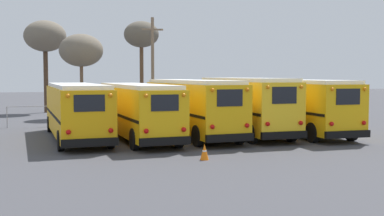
# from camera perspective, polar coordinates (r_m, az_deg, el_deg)

# --- Properties ---
(ground_plane) EXTENTS (160.00, 160.00, 0.00)m
(ground_plane) POSITION_cam_1_polar(r_m,az_deg,el_deg) (27.04, 0.23, -3.49)
(ground_plane) COLOR #424247
(school_bus_0) EXTENTS (3.00, 10.89, 3.01)m
(school_bus_0) POSITION_cam_1_polar(r_m,az_deg,el_deg) (26.81, -13.59, -0.13)
(school_bus_0) COLOR #E5A00C
(school_bus_0) RESTS_ON ground
(school_bus_1) EXTENTS (2.96, 10.65, 3.00)m
(school_bus_1) POSITION_cam_1_polar(r_m,az_deg,el_deg) (26.38, -6.56, -0.10)
(school_bus_1) COLOR #EAAA0F
(school_bus_1) RESTS_ON ground
(school_bus_2) EXTENTS (2.97, 10.77, 3.22)m
(school_bus_2) POSITION_cam_1_polar(r_m,az_deg,el_deg) (27.38, -0.10, 0.30)
(school_bus_2) COLOR #EAAA0F
(school_bus_2) RESTS_ON ground
(school_bus_3) EXTENTS (2.52, 9.83, 3.32)m
(school_bus_3) POSITION_cam_1_polar(r_m,az_deg,el_deg) (28.20, 6.26, 0.49)
(school_bus_3) COLOR yellow
(school_bus_3) RESTS_ON ground
(school_bus_4) EXTENTS (2.60, 9.71, 3.22)m
(school_bus_4) POSITION_cam_1_polar(r_m,az_deg,el_deg) (29.03, 12.56, 0.40)
(school_bus_4) COLOR #EAAA0F
(school_bus_4) RESTS_ON ground
(utility_pole) EXTENTS (1.80, 0.27, 8.28)m
(utility_pole) POSITION_cam_1_polar(r_m,az_deg,el_deg) (40.42, -4.69, 5.08)
(utility_pole) COLOR #75604C
(utility_pole) RESTS_ON ground
(bare_tree_0) EXTENTS (3.25, 3.25, 8.51)m
(bare_tree_0) POSITION_cam_1_polar(r_m,az_deg,el_deg) (45.49, -6.02, 8.52)
(bare_tree_0) COLOR brown
(bare_tree_0) RESTS_ON ground
(bare_tree_1) EXTENTS (3.56, 3.56, 6.86)m
(bare_tree_1) POSITION_cam_1_polar(r_m,az_deg,el_deg) (40.58, -13.00, 6.63)
(bare_tree_1) COLOR brown
(bare_tree_1) RESTS_ON ground
(bare_tree_2) EXTENTS (3.86, 3.86, 8.57)m
(bare_tree_2) POSITION_cam_1_polar(r_m,az_deg,el_deg) (47.16, -17.02, 8.04)
(bare_tree_2) COLOR #473323
(bare_tree_2) RESTS_ON ground
(fence_line) EXTENTS (20.79, 0.06, 1.42)m
(fence_line) POSITION_cam_1_polar(r_m,az_deg,el_deg) (34.87, -3.85, -0.19)
(fence_line) COLOR #939399
(fence_line) RESTS_ON ground
(traffic_cone) EXTENTS (0.36, 0.36, 0.67)m
(traffic_cone) POSITION_cam_1_polar(r_m,az_deg,el_deg) (19.83, 1.49, -5.21)
(traffic_cone) COLOR orange
(traffic_cone) RESTS_ON ground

